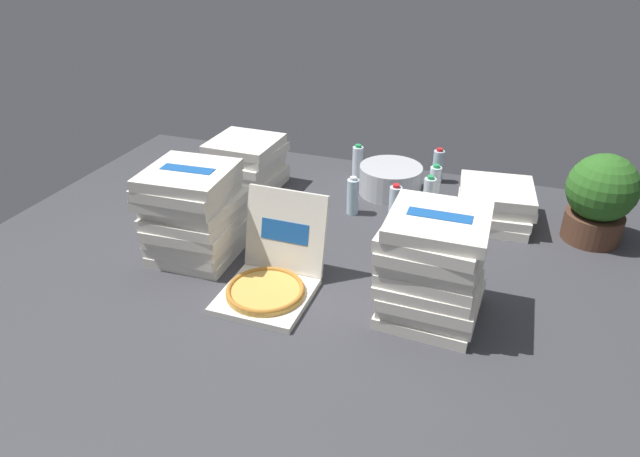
{
  "coord_description": "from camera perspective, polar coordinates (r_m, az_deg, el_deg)",
  "views": [
    {
      "loc": [
        0.67,
        -1.87,
        1.31
      ],
      "look_at": [
        -0.04,
        0.1,
        0.14
      ],
      "focal_mm": 31.52,
      "sensor_mm": 36.0,
      "label": 1
    }
  ],
  "objects": [
    {
      "name": "ground_plane",
      "position": [
        2.38,
        0.1,
        -4.42
      ],
      "size": [
        3.2,
        2.4,
        0.02
      ],
      "primitive_type": "cube",
      "color": "#38383D"
    },
    {
      "name": "open_pizza_box",
      "position": [
        2.22,
        -4.97,
        -4.77
      ],
      "size": [
        0.34,
        0.44,
        0.36
      ],
      "color": "silver",
      "rests_on": "ground_plane"
    },
    {
      "name": "pizza_stack_center_near",
      "position": [
        2.43,
        -12.73,
        1.48
      ],
      "size": [
        0.38,
        0.38,
        0.41
      ],
      "color": "silver",
      "rests_on": "ground_plane"
    },
    {
      "name": "pizza_stack_right_mid",
      "position": [
        2.83,
        17.32,
        2.37
      ],
      "size": [
        0.38,
        0.39,
        0.18
      ],
      "color": "silver",
      "rests_on": "ground_plane"
    },
    {
      "name": "pizza_stack_center_far",
      "position": [
        3.07,
        -7.54,
        6.53
      ],
      "size": [
        0.39,
        0.38,
        0.27
      ],
      "color": "silver",
      "rests_on": "ground_plane"
    },
    {
      "name": "pizza_stack_right_far",
      "position": [
        2.06,
        11.3,
        -3.82
      ],
      "size": [
        0.38,
        0.37,
        0.41
      ],
      "color": "silver",
      "rests_on": "ground_plane"
    },
    {
      "name": "ice_bucket",
      "position": [
        3.03,
        7.15,
        4.94
      ],
      "size": [
        0.33,
        0.33,
        0.15
      ],
      "primitive_type": "cylinder",
      "color": "#B7BABF",
      "rests_on": "ground_plane"
    },
    {
      "name": "water_bottle_0",
      "position": [
        2.73,
        7.62,
        2.49
      ],
      "size": [
        0.06,
        0.06,
        0.2
      ],
      "color": "silver",
      "rests_on": "ground_plane"
    },
    {
      "name": "water_bottle_1",
      "position": [
        2.79,
        3.35,
        3.29
      ],
      "size": [
        0.06,
        0.06,
        0.2
      ],
      "color": "silver",
      "rests_on": "ground_plane"
    },
    {
      "name": "water_bottle_2",
      "position": [
        2.98,
        11.56,
        4.53
      ],
      "size": [
        0.06,
        0.06,
        0.2
      ],
      "color": "white",
      "rests_on": "ground_plane"
    },
    {
      "name": "water_bottle_3",
      "position": [
        3.19,
        3.84,
        6.76
      ],
      "size": [
        0.06,
        0.06,
        0.2
      ],
      "color": "white",
      "rests_on": "ground_plane"
    },
    {
      "name": "water_bottle_4",
      "position": [
        2.85,
        11.0,
        3.35
      ],
      "size": [
        0.06,
        0.06,
        0.2
      ],
      "color": "white",
      "rests_on": "ground_plane"
    },
    {
      "name": "water_bottle_5",
      "position": [
        3.2,
        11.88,
        6.23
      ],
      "size": [
        0.06,
        0.06,
        0.2
      ],
      "color": "silver",
      "rests_on": "ground_plane"
    },
    {
      "name": "potted_plant",
      "position": [
        2.79,
        26.55,
        2.88
      ],
      "size": [
        0.31,
        0.31,
        0.41
      ],
      "color": "#513323",
      "rests_on": "ground_plane"
    }
  ]
}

